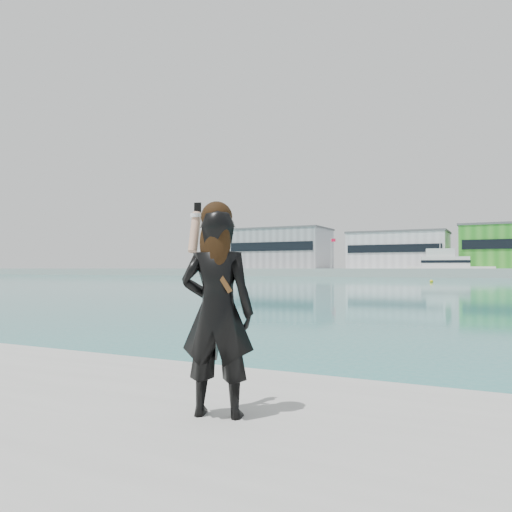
{
  "coord_description": "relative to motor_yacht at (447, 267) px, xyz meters",
  "views": [
    {
      "loc": [
        2.25,
        -4.27,
        1.97
      ],
      "look_at": [
        0.19,
        -0.13,
        2.09
      ],
      "focal_mm": 35.0,
      "sensor_mm": 36.0,
      "label": 1
    }
  ],
  "objects": [
    {
      "name": "ground",
      "position": [
        9.13,
        -116.36,
        -2.41
      ],
      "size": [
        500.0,
        500.0,
        0.0
      ],
      "primitive_type": "plane",
      "color": "#1B7C7B",
      "rests_on": "ground"
    },
    {
      "name": "far_quay",
      "position": [
        9.13,
        13.64,
        -1.41
      ],
      "size": [
        320.0,
        40.0,
        2.0
      ],
      "primitive_type": "cube",
      "color": "#9E9E99",
      "rests_on": "ground"
    },
    {
      "name": "warehouse_grey_left",
      "position": [
        -45.87,
        11.61,
        5.35
      ],
      "size": [
        26.52,
        16.36,
        11.5
      ],
      "color": "gray",
      "rests_on": "far_quay"
    },
    {
      "name": "warehouse_white",
      "position": [
        -12.87,
        11.62,
        4.35
      ],
      "size": [
        24.48,
        15.35,
        9.5
      ],
      "color": "silver",
      "rests_on": "far_quay"
    },
    {
      "name": "flagpole_left",
      "position": [
        -28.78,
        4.64,
        4.13
      ],
      "size": [
        1.28,
        0.16,
        8.0
      ],
      "color": "silver",
      "rests_on": "far_quay"
    },
    {
      "name": "motor_yacht",
      "position": [
        0.0,
        0.0,
        0.0
      ],
      "size": [
        18.92,
        7.91,
        8.56
      ],
      "rotation": [
        0.0,
        0.0,
        0.16
      ],
      "color": "white",
      "rests_on": "ground"
    },
    {
      "name": "buoy_far",
      "position": [
        2.21,
        -45.99,
        -2.41
      ],
      "size": [
        0.5,
        0.5,
        0.5
      ],
      "primitive_type": "sphere",
      "color": "yellow",
      "rests_on": "ground"
    },
    {
      "name": "woman",
      "position": [
        9.32,
        -117.2,
        -0.73
      ],
      "size": [
        0.68,
        0.54,
        1.73
      ],
      "rotation": [
        0.0,
        0.0,
        3.42
      ],
      "color": "black",
      "rests_on": "near_quay"
    }
  ]
}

